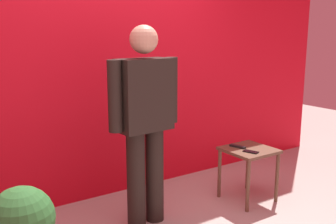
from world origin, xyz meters
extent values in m
cube|color=red|center=(0.00, 1.35, 1.66)|extent=(6.07, 0.12, 3.32)
cylinder|color=black|center=(-0.19, 0.52, 0.43)|extent=(0.17, 0.17, 0.86)
cylinder|color=black|center=(0.01, 0.54, 0.43)|extent=(0.17, 0.17, 0.86)
cube|color=black|center=(-0.09, 0.53, 1.16)|extent=(0.48, 0.27, 0.61)
cube|color=red|center=(-0.10, 0.65, 1.19)|extent=(0.13, 0.02, 0.51)
cube|color=#B2333D|center=(-0.10, 0.66, 1.17)|extent=(0.05, 0.01, 0.46)
cylinder|color=black|center=(-0.37, 0.51, 1.18)|extent=(0.12, 0.12, 0.58)
cylinder|color=black|center=(0.19, 0.55, 1.18)|extent=(0.12, 0.12, 0.58)
sphere|color=tan|center=(-0.09, 0.53, 1.62)|extent=(0.24, 0.24, 0.24)
cube|color=brown|center=(1.02, 0.39, 0.52)|extent=(0.46, 0.46, 0.03)
cylinder|color=brown|center=(0.82, 0.18, 0.25)|extent=(0.04, 0.04, 0.51)
cylinder|color=brown|center=(1.23, 0.18, 0.25)|extent=(0.04, 0.04, 0.51)
cylinder|color=brown|center=(0.82, 0.59, 0.25)|extent=(0.04, 0.04, 0.51)
cylinder|color=brown|center=(1.23, 0.59, 0.25)|extent=(0.04, 0.04, 0.51)
cube|color=black|center=(0.95, 0.29, 0.54)|extent=(0.11, 0.16, 0.01)
cube|color=black|center=(0.96, 0.48, 0.55)|extent=(0.09, 0.18, 0.02)
sphere|color=#2D7233|center=(-1.20, 0.26, 0.47)|extent=(0.44, 0.44, 0.44)
camera|label=1|loc=(-1.68, -2.22, 1.67)|focal=40.97mm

